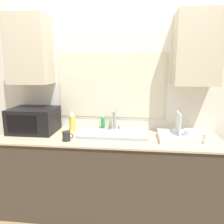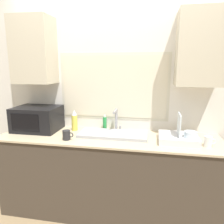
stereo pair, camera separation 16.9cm
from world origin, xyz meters
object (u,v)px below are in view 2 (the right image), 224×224
(microwave, at_px, (37,119))
(spray_bottle, at_px, (74,121))
(soap_bottle, at_px, (105,123))
(dish_rack, at_px, (179,137))
(faucet, at_px, (116,118))
(mug_near_sink, at_px, (67,135))

(microwave, distance_m, spray_bottle, 0.44)
(soap_bottle, bearing_deg, spray_bottle, -165.25)
(microwave, height_order, soap_bottle, microwave)
(soap_bottle, bearing_deg, dish_rack, -18.72)
(microwave, relative_size, spray_bottle, 2.05)
(faucet, relative_size, mug_near_sink, 2.31)
(faucet, height_order, mug_near_sink, faucet)
(faucet, xyz_separation_m, mug_near_sink, (-0.45, -0.39, -0.11))
(faucet, xyz_separation_m, dish_rack, (0.68, -0.25, -0.11))
(mug_near_sink, bearing_deg, soap_bottle, 54.05)
(faucet, xyz_separation_m, soap_bottle, (-0.14, 0.03, -0.07))
(microwave, xyz_separation_m, spray_bottle, (0.43, 0.07, -0.02))
(soap_bottle, relative_size, mug_near_sink, 1.58)
(microwave, bearing_deg, dish_rack, -4.29)
(soap_bottle, bearing_deg, microwave, -168.39)
(spray_bottle, bearing_deg, dish_rack, -9.19)
(microwave, relative_size, dish_rack, 1.33)
(spray_bottle, bearing_deg, microwave, -170.94)
(spray_bottle, xyz_separation_m, mug_near_sink, (0.04, -0.33, -0.07))
(dish_rack, xyz_separation_m, soap_bottle, (-0.83, 0.28, 0.03))
(dish_rack, bearing_deg, microwave, 175.71)
(spray_bottle, relative_size, soap_bottle, 1.37)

